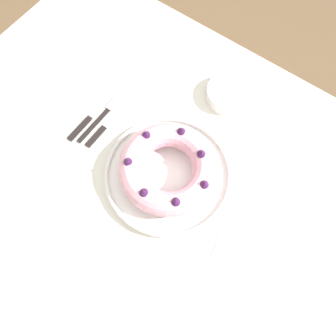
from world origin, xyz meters
The scene contains 9 objects.
ground_plane centered at (0.00, 0.00, 0.00)m, with size 8.00×8.00×0.00m, color brown.
dining_table centered at (0.00, 0.00, 0.69)m, with size 1.52×1.12×0.77m.
serving_dish centered at (0.01, 0.03, 0.79)m, with size 0.36×0.36×0.03m.
bundt_cake centered at (0.01, 0.03, 0.84)m, with size 0.27×0.27×0.08m.
fork centered at (-0.27, 0.08, 0.78)m, with size 0.02×0.19×0.01m.
serving_knife centered at (-0.29, 0.05, 0.78)m, with size 0.02×0.21×0.01m.
cake_knife centered at (-0.24, 0.05, 0.78)m, with size 0.02×0.18×0.01m.
side_bowl centered at (0.01, 0.36, 0.79)m, with size 0.14×0.14×0.04m, color white.
napkin centered at (0.29, -0.01, 0.77)m, with size 0.14×0.10×0.00m, color white.
Camera 1 is at (0.20, -0.22, 1.65)m, focal length 35.00 mm.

